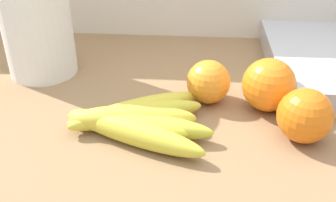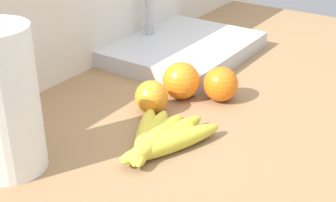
{
  "view_description": "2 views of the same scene",
  "coord_description": "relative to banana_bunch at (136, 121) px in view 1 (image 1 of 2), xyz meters",
  "views": [
    {
      "loc": [
        -0.0,
        -0.48,
        1.26
      ],
      "look_at": [
        -0.04,
        0.02,
        0.96
      ],
      "focal_mm": 43.44,
      "sensor_mm": 36.0,
      "label": 1
    },
    {
      "loc": [
        -0.7,
        -0.44,
        1.39
      ],
      "look_at": [
        0.01,
        0.04,
        0.96
      ],
      "focal_mm": 51.56,
      "sensor_mm": 36.0,
      "label": 2
    }
  ],
  "objects": [
    {
      "name": "wall_back",
      "position": [
        0.08,
        0.39,
        -0.28
      ],
      "size": [
        2.25,
        0.06,
        1.3
      ],
      "primitive_type": "cube",
      "color": "silver",
      "rests_on": "ground"
    },
    {
      "name": "banana_bunch",
      "position": [
        0.0,
        0.0,
        0.0
      ],
      "size": [
        0.22,
        0.18,
        0.04
      ],
      "color": "gold",
      "rests_on": "counter"
    },
    {
      "name": "orange_back_right",
      "position": [
        0.2,
        0.08,
        0.02
      ],
      "size": [
        0.08,
        0.08,
        0.08
      ],
      "primitive_type": "sphere",
      "color": "orange",
      "rests_on": "counter"
    },
    {
      "name": "orange_right",
      "position": [
        0.24,
        0.0,
        0.02
      ],
      "size": [
        0.08,
        0.08,
        0.08
      ],
      "primitive_type": "sphere",
      "color": "orange",
      "rests_on": "counter"
    },
    {
      "name": "orange_center",
      "position": [
        0.11,
        0.09,
        0.02
      ],
      "size": [
        0.07,
        0.07,
        0.07
      ],
      "primitive_type": "sphere",
      "color": "orange",
      "rests_on": "counter"
    },
    {
      "name": "paper_towel_roll",
      "position": [
        -0.19,
        0.17,
        0.11
      ],
      "size": [
        0.12,
        0.12,
        0.28
      ],
      "color": "white",
      "rests_on": "counter"
    }
  ]
}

